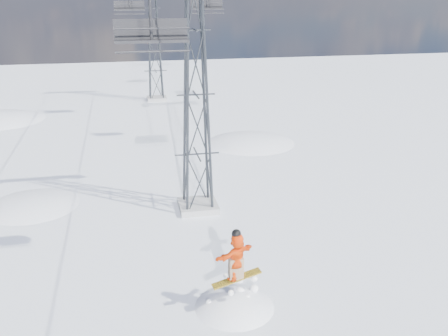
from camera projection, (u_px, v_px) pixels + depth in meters
The scene contains 7 objects.
ground at pixel (212, 311), 16.24m from camera, with size 120.00×120.00×0.00m, color white.
snow_terrain at pixel (102, 259), 38.15m from camera, with size 39.00×37.00×22.00m.
lift_tower_near at pixel (196, 95), 21.90m from camera, with size 5.20×1.80×11.43m.
lift_tower_far at pixel (154, 40), 44.93m from camera, with size 5.20×1.80×11.43m.
lift_chair_near at pixel (151, 33), 14.94m from camera, with size 2.22×0.64×2.75m.
lift_chair_mid at pixel (207, 5), 29.97m from camera, with size 1.93×0.56×2.40m.
lift_chair_far at pixel (129, 6), 36.81m from camera, with size 2.24×0.64×2.77m.
Camera 1 is at (-2.39, -13.49, 9.91)m, focal length 40.00 mm.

